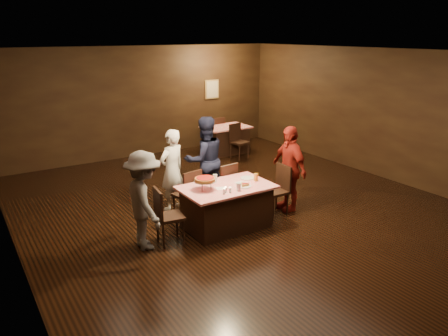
% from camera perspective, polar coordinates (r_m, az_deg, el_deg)
% --- Properties ---
extents(room, '(10.00, 10.04, 3.02)m').
position_cam_1_polar(room, '(7.91, 3.25, 8.58)').
color(room, black).
rests_on(room, ground).
extents(main_table, '(1.60, 1.00, 0.77)m').
position_cam_1_polar(main_table, '(7.74, 0.32, -5.07)').
color(main_table, red).
rests_on(main_table, ground).
extents(back_table, '(1.30, 0.90, 0.77)m').
position_cam_1_polar(back_table, '(12.55, 0.24, 3.72)').
color(back_table, red).
rests_on(back_table, ground).
extents(chair_far_left, '(0.50, 0.50, 0.95)m').
position_cam_1_polar(chair_far_left, '(8.13, -4.92, -3.35)').
color(chair_far_left, black).
rests_on(chair_far_left, ground).
extents(chair_far_right, '(0.47, 0.47, 0.95)m').
position_cam_1_polar(chair_far_right, '(8.50, -0.15, -2.34)').
color(chair_far_right, black).
rests_on(chair_far_right, ground).
extents(chair_end_left, '(0.47, 0.47, 0.95)m').
position_cam_1_polar(chair_end_left, '(7.22, -7.08, -6.16)').
color(chair_end_left, black).
rests_on(chair_end_left, ground).
extents(chair_end_right, '(0.42, 0.42, 0.95)m').
position_cam_1_polar(chair_end_right, '(8.32, 6.72, -2.92)').
color(chair_end_right, black).
rests_on(chair_end_right, ground).
extents(chair_back_near, '(0.49, 0.49, 0.95)m').
position_cam_1_polar(chair_back_near, '(11.97, 2.06, 3.48)').
color(chair_back_near, black).
rests_on(chair_back_near, ground).
extents(chair_back_far, '(0.45, 0.45, 0.95)m').
position_cam_1_polar(chair_back_far, '(13.03, -1.18, 4.63)').
color(chair_back_far, black).
rests_on(chair_back_far, ground).
extents(diner_white_jacket, '(0.67, 0.54, 1.60)m').
position_cam_1_polar(diner_white_jacket, '(8.44, -6.81, -0.29)').
color(diner_white_jacket, white).
rests_on(diner_white_jacket, ground).
extents(diner_navy_hoodie, '(0.91, 0.74, 1.76)m').
position_cam_1_polar(diner_navy_hoodie, '(8.78, -2.53, 1.07)').
color(diner_navy_hoodie, black).
rests_on(diner_navy_hoodie, ground).
extents(diner_grey_knit, '(0.66, 1.07, 1.60)m').
position_cam_1_polar(diner_grey_knit, '(7.00, -10.40, -4.21)').
color(diner_grey_knit, '#5D5D62').
rests_on(diner_grey_knit, ground).
extents(diner_red_shirt, '(0.49, 1.01, 1.67)m').
position_cam_1_polar(diner_red_shirt, '(8.47, 8.49, -0.06)').
color(diner_red_shirt, maroon).
rests_on(diner_red_shirt, ground).
extents(pizza_stand, '(0.38, 0.38, 0.22)m').
position_cam_1_polar(pizza_stand, '(7.39, -2.49, -1.51)').
color(pizza_stand, black).
rests_on(pizza_stand, main_table).
extents(plate_with_slice, '(0.25, 0.25, 0.06)m').
position_cam_1_polar(plate_with_slice, '(7.59, 2.65, -2.25)').
color(plate_with_slice, white).
rests_on(plate_with_slice, main_table).
extents(plate_empty, '(0.25, 0.25, 0.01)m').
position_cam_1_polar(plate_empty, '(8.01, 3.06, -1.32)').
color(plate_empty, white).
rests_on(plate_empty, main_table).
extents(glass_front_left, '(0.08, 0.08, 0.14)m').
position_cam_1_polar(glass_front_left, '(7.37, 1.92, -2.47)').
color(glass_front_left, silver).
rests_on(glass_front_left, main_table).
extents(glass_amber, '(0.08, 0.08, 0.14)m').
position_cam_1_polar(glass_amber, '(7.87, 4.20, -1.22)').
color(glass_amber, '#BF7F26').
rests_on(glass_amber, main_table).
extents(glass_back, '(0.08, 0.08, 0.14)m').
position_cam_1_polar(glass_back, '(7.80, -1.17, -1.34)').
color(glass_back, silver).
rests_on(glass_back, main_table).
extents(condiments, '(0.17, 0.10, 0.09)m').
position_cam_1_polar(condiments, '(7.27, 0.34, -2.92)').
color(condiments, silver).
rests_on(condiments, main_table).
extents(napkin_center, '(0.19, 0.19, 0.01)m').
position_cam_1_polar(napkin_center, '(7.76, 2.19, -1.97)').
color(napkin_center, white).
rests_on(napkin_center, main_table).
extents(napkin_left, '(0.21, 0.21, 0.01)m').
position_cam_1_polar(napkin_left, '(7.49, -0.43, -2.68)').
color(napkin_left, white).
rests_on(napkin_left, main_table).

